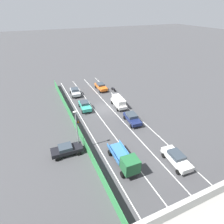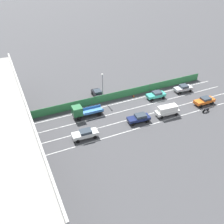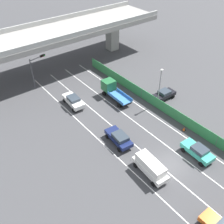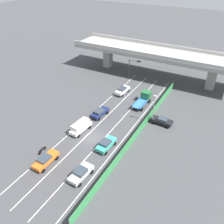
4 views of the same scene
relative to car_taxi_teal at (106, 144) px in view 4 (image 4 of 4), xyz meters
The scene contains 19 objects.
ground_plane 3.56m from the car_taxi_teal, 162.01° to the left, with size 300.00×300.00×0.00m, color #424244.
lane_line_left_edge 10.71m from the car_taxi_teal, 140.06° to the left, with size 0.14×47.58×0.01m, color silver.
lane_line_mid_left 8.48m from the car_taxi_teal, 125.63° to the left, with size 0.14×47.58×0.01m, color silver.
lane_line_mid_right 7.10m from the car_taxi_teal, 103.45° to the left, with size 0.14×47.58×0.01m, color silver.
lane_line_right_edge 7.10m from the car_taxi_teal, 76.60° to the left, with size 0.14×47.58×0.01m, color silver.
elevated_overpass 33.27m from the car_taxi_teal, 95.73° to the left, with size 47.15×9.90×8.17m.
green_fence 7.70m from the car_taxi_teal, 62.86° to the left, with size 0.10×43.68×1.78m.
car_taxi_teal is the anchor object (origin of this frame).
car_sedan_silver 7.60m from the car_taxi_teal, 89.78° to the right, with size 2.29×4.45×1.61m.
car_sedan_navy 10.26m from the car_taxi_teal, 127.95° to the left, with size 2.37×4.59×1.58m.
car_van_white 6.94m from the car_taxi_teal, 165.16° to the left, with size 2.30×5.01×2.07m.
car_taxi_orange 10.43m from the car_taxi_teal, 129.24° to the right, with size 1.99×4.70×1.57m.
car_hatchback_white 20.43m from the car_taxi_teal, 108.92° to the left, with size 2.23×4.73×1.63m.
flatbed_truck_blue 17.57m from the car_taxi_teal, 90.31° to the left, with size 2.39×6.23×2.58m.
motorcycle 11.06m from the car_taxi_teal, 145.80° to the right, with size 0.60×1.95×0.93m.
parked_sedan_dark 13.19m from the car_taxi_teal, 61.88° to the left, with size 4.38×2.11×1.52m.
traffic_light 29.80m from the car_taxi_teal, 105.94° to the left, with size 3.17×0.90×5.45m.
street_lamp 12.36m from the car_taxi_teal, 68.72° to the left, with size 0.60×0.36×6.39m.
traffic_cone 5.03m from the car_taxi_teal, 58.25° to the left, with size 0.47×0.47×0.57m.
Camera 4 is at (19.33, -27.81, 27.98)m, focal length 37.50 mm.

